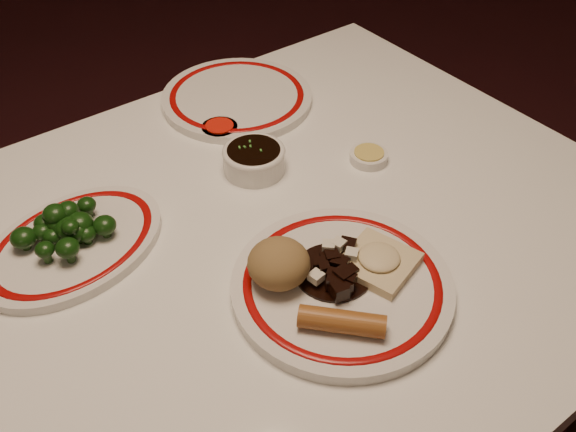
{
  "coord_description": "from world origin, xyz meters",
  "views": [
    {
      "loc": [
        -0.35,
        -0.57,
        1.4
      ],
      "look_at": [
        0.05,
        -0.03,
        0.8
      ],
      "focal_mm": 40.0,
      "sensor_mm": 36.0,
      "label": 1
    }
  ],
  "objects_px": {
    "rice_mound": "(279,263)",
    "spring_roll": "(342,321)",
    "dining_table": "(251,285)",
    "fried_wonton": "(379,261)",
    "broccoli_pile": "(66,228)",
    "soy_bowl": "(254,160)",
    "stirfry_heap": "(336,269)",
    "broccoli_plate": "(73,244)",
    "main_plate": "(342,286)"
  },
  "relations": [
    {
      "from": "broccoli_plate",
      "to": "soy_bowl",
      "type": "xyz_separation_m",
      "value": [
        0.31,
        -0.0,
        0.01
      ]
    },
    {
      "from": "rice_mound",
      "to": "spring_roll",
      "type": "xyz_separation_m",
      "value": [
        0.01,
        -0.11,
        -0.02
      ]
    },
    {
      "from": "fried_wonton",
      "to": "broccoli_pile",
      "type": "relative_size",
      "value": 0.84
    },
    {
      "from": "spring_roll",
      "to": "broccoli_pile",
      "type": "height_order",
      "value": "broccoli_pile"
    },
    {
      "from": "rice_mound",
      "to": "stirfry_heap",
      "type": "bearing_deg",
      "value": -31.78
    },
    {
      "from": "dining_table",
      "to": "spring_roll",
      "type": "xyz_separation_m",
      "value": [
        -0.0,
        -0.21,
        0.12
      ]
    },
    {
      "from": "broccoli_plate",
      "to": "dining_table",
      "type": "bearing_deg",
      "value": -34.43
    },
    {
      "from": "dining_table",
      "to": "broccoli_pile",
      "type": "distance_m",
      "value": 0.29
    },
    {
      "from": "spring_roll",
      "to": "broccoli_pile",
      "type": "bearing_deg",
      "value": 76.56
    },
    {
      "from": "soy_bowl",
      "to": "broccoli_pile",
      "type": "bearing_deg",
      "value": 178.15
    },
    {
      "from": "spring_roll",
      "to": "stirfry_heap",
      "type": "height_order",
      "value": "same"
    },
    {
      "from": "rice_mound",
      "to": "spring_roll",
      "type": "relative_size",
      "value": 0.77
    },
    {
      "from": "main_plate",
      "to": "spring_roll",
      "type": "distance_m",
      "value": 0.08
    },
    {
      "from": "broccoli_pile",
      "to": "soy_bowl",
      "type": "height_order",
      "value": "broccoli_pile"
    },
    {
      "from": "broccoli_plate",
      "to": "fried_wonton",
      "type": "bearing_deg",
      "value": -43.85
    },
    {
      "from": "broccoli_plate",
      "to": "main_plate",
      "type": "bearing_deg",
      "value": -49.0
    },
    {
      "from": "dining_table",
      "to": "stirfry_heap",
      "type": "xyz_separation_m",
      "value": [
        0.05,
        -0.14,
        0.12
      ]
    },
    {
      "from": "rice_mound",
      "to": "fried_wonton",
      "type": "height_order",
      "value": "rice_mound"
    },
    {
      "from": "stirfry_heap",
      "to": "broccoli_plate",
      "type": "distance_m",
      "value": 0.38
    },
    {
      "from": "dining_table",
      "to": "spring_roll",
      "type": "relative_size",
      "value": 11.13
    },
    {
      "from": "fried_wonton",
      "to": "broccoli_plate",
      "type": "bearing_deg",
      "value": 136.15
    },
    {
      "from": "main_plate",
      "to": "fried_wonton",
      "type": "xyz_separation_m",
      "value": [
        0.06,
        -0.01,
        0.02
      ]
    },
    {
      "from": "spring_roll",
      "to": "broccoli_pile",
      "type": "relative_size",
      "value": 0.79
    },
    {
      "from": "main_plate",
      "to": "broccoli_plate",
      "type": "relative_size",
      "value": 1.06
    },
    {
      "from": "main_plate",
      "to": "rice_mound",
      "type": "relative_size",
      "value": 4.03
    },
    {
      "from": "spring_roll",
      "to": "fried_wonton",
      "type": "xyz_separation_m",
      "value": [
        0.11,
        0.05,
        -0.0
      ]
    },
    {
      "from": "stirfry_heap",
      "to": "soy_bowl",
      "type": "xyz_separation_m",
      "value": [
        0.06,
        0.27,
        -0.01
      ]
    },
    {
      "from": "dining_table",
      "to": "broccoli_pile",
      "type": "xyz_separation_m",
      "value": [
        -0.21,
        0.15,
        0.13
      ]
    },
    {
      "from": "spring_roll",
      "to": "broccoli_plate",
      "type": "distance_m",
      "value": 0.41
    },
    {
      "from": "soy_bowl",
      "to": "dining_table",
      "type": "bearing_deg",
      "value": -127.83
    },
    {
      "from": "stirfry_heap",
      "to": "broccoli_pile",
      "type": "relative_size",
      "value": 0.79
    },
    {
      "from": "soy_bowl",
      "to": "spring_roll",
      "type": "bearing_deg",
      "value": -107.47
    },
    {
      "from": "main_plate",
      "to": "fried_wonton",
      "type": "relative_size",
      "value": 2.95
    },
    {
      "from": "main_plate",
      "to": "broccoli_pile",
      "type": "xyz_separation_m",
      "value": [
        -0.26,
        0.3,
        0.03
      ]
    },
    {
      "from": "fried_wonton",
      "to": "stirfry_heap",
      "type": "distance_m",
      "value": 0.06
    },
    {
      "from": "stirfry_heap",
      "to": "rice_mound",
      "type": "bearing_deg",
      "value": 148.22
    },
    {
      "from": "dining_table",
      "to": "soy_bowl",
      "type": "bearing_deg",
      "value": 52.17
    },
    {
      "from": "rice_mound",
      "to": "soy_bowl",
      "type": "xyz_separation_m",
      "value": [
        0.12,
        0.23,
        -0.03
      ]
    },
    {
      "from": "dining_table",
      "to": "soy_bowl",
      "type": "xyz_separation_m",
      "value": [
        0.11,
        0.14,
        0.11
      ]
    },
    {
      "from": "main_plate",
      "to": "fried_wonton",
      "type": "bearing_deg",
      "value": -7.17
    },
    {
      "from": "rice_mound",
      "to": "stirfry_heap",
      "type": "xyz_separation_m",
      "value": [
        0.07,
        -0.04,
        -0.02
      ]
    },
    {
      "from": "fried_wonton",
      "to": "soy_bowl",
      "type": "distance_m",
      "value": 0.3
    },
    {
      "from": "stirfry_heap",
      "to": "fried_wonton",
      "type": "bearing_deg",
      "value": -21.13
    },
    {
      "from": "main_plate",
      "to": "spring_roll",
      "type": "xyz_separation_m",
      "value": [
        -0.05,
        -0.06,
        0.02
      ]
    },
    {
      "from": "rice_mound",
      "to": "fried_wonton",
      "type": "relative_size",
      "value": 0.73
    },
    {
      "from": "spring_roll",
      "to": "rice_mound",
      "type": "bearing_deg",
      "value": 52.79
    },
    {
      "from": "dining_table",
      "to": "broccoli_plate",
      "type": "relative_size",
      "value": 3.79
    },
    {
      "from": "fried_wonton",
      "to": "broccoli_pile",
      "type": "xyz_separation_m",
      "value": [
        -0.31,
        0.31,
        0.01
      ]
    },
    {
      "from": "dining_table",
      "to": "fried_wonton",
      "type": "distance_m",
      "value": 0.23
    },
    {
      "from": "spring_roll",
      "to": "soy_bowl",
      "type": "bearing_deg",
      "value": 29.21
    }
  ]
}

